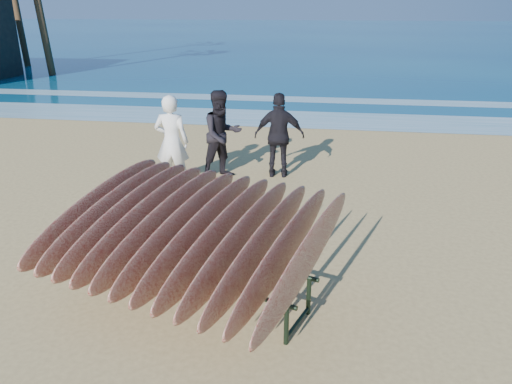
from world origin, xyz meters
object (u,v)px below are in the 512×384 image
surfboard_rack (190,232)px  person_dark_a (222,135)px  person_white (172,142)px  person_dark_b (279,136)px

surfboard_rack → person_dark_a: bearing=116.5°
person_white → person_dark_a: 1.13m
surfboard_rack → person_white: 4.22m
surfboard_rack → person_white: size_ratio=2.06×
surfboard_rack → person_dark_b: bearing=102.2°
person_dark_b → person_dark_a: bearing=7.6°
person_white → person_dark_b: 2.28m
person_dark_a → surfboard_rack: bearing=-121.8°
surfboard_rack → person_dark_a: size_ratio=2.08×
surfboard_rack → person_white: (-1.48, 3.95, 0.03)m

